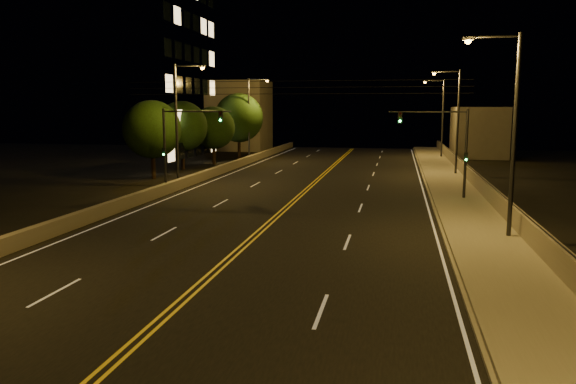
% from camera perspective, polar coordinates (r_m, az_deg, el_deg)
% --- Properties ---
extents(road, '(18.00, 120.00, 0.02)m').
position_cam_1_polar(road, '(27.34, -3.32, -4.43)').
color(road, black).
rests_on(road, ground).
extents(sidewalk, '(3.60, 120.00, 0.30)m').
position_cam_1_polar(sidewalk, '(26.80, 19.74, -4.89)').
color(sidewalk, gray).
rests_on(sidewalk, ground).
extents(curb, '(0.14, 120.00, 0.15)m').
position_cam_1_polar(curb, '(26.59, 15.74, -4.97)').
color(curb, gray).
rests_on(curb, ground).
extents(parapet_wall, '(0.30, 120.00, 1.00)m').
position_cam_1_polar(parapet_wall, '(26.97, 23.29, -3.59)').
color(parapet_wall, gray).
rests_on(parapet_wall, sidewalk).
extents(jersey_barrier, '(0.45, 120.00, 0.76)m').
position_cam_1_polar(jersey_barrier, '(31.03, -20.79, -2.71)').
color(jersey_barrier, gray).
rests_on(jersey_barrier, ground).
extents(distant_building_right, '(6.00, 10.00, 6.18)m').
position_cam_1_polar(distant_building_right, '(74.72, 18.75, 5.81)').
color(distant_building_right, gray).
rests_on(distant_building_right, ground).
extents(distant_building_left, '(8.00, 8.00, 9.86)m').
position_cam_1_polar(distant_building_left, '(82.33, -4.93, 7.73)').
color(distant_building_left, gray).
rests_on(distant_building_left, ground).
extents(parapet_rail, '(0.06, 120.00, 0.06)m').
position_cam_1_polar(parapet_rail, '(26.86, 23.35, -2.48)').
color(parapet_rail, black).
rests_on(parapet_rail, parapet_wall).
extents(lane_markings, '(17.32, 116.00, 0.00)m').
position_cam_1_polar(lane_markings, '(27.26, -3.36, -4.43)').
color(lane_markings, silver).
rests_on(lane_markings, road).
extents(streetlight_1, '(2.55, 0.28, 9.41)m').
position_cam_1_polar(streetlight_1, '(27.25, 21.52, 6.44)').
color(streetlight_1, '#2D2D33').
rests_on(streetlight_1, ground).
extents(streetlight_2, '(2.55, 0.28, 9.41)m').
position_cam_1_polar(streetlight_2, '(52.08, 16.60, 7.44)').
color(streetlight_2, '#2D2D33').
rests_on(streetlight_2, ground).
extents(streetlight_3, '(2.55, 0.28, 9.41)m').
position_cam_1_polar(streetlight_3, '(69.79, 15.23, 7.71)').
color(streetlight_3, '#2D2D33').
rests_on(streetlight_3, ground).
extents(streetlight_5, '(2.55, 0.28, 9.41)m').
position_cam_1_polar(streetlight_5, '(44.38, -10.95, 7.50)').
color(streetlight_5, '#2D2D33').
rests_on(streetlight_5, ground).
extents(streetlight_6, '(2.55, 0.28, 9.41)m').
position_cam_1_polar(streetlight_6, '(64.83, -3.77, 7.94)').
color(streetlight_6, '#2D2D33').
rests_on(streetlight_6, ground).
extents(traffic_signal_right, '(5.11, 0.31, 6.07)m').
position_cam_1_polar(traffic_signal_right, '(38.05, 16.15, 4.77)').
color(traffic_signal_right, '#2D2D33').
rests_on(traffic_signal_right, ground).
extents(traffic_signal_left, '(5.11, 0.31, 6.07)m').
position_cam_1_polar(traffic_signal_left, '(40.94, -11.16, 5.19)').
color(traffic_signal_left, '#2D2D33').
rests_on(traffic_signal_left, ground).
extents(overhead_wires, '(22.00, 0.03, 0.83)m').
position_cam_1_polar(overhead_wires, '(35.93, 0.41, 10.58)').
color(overhead_wires, black).
extents(building_tower, '(24.00, 15.00, 27.13)m').
position_cam_1_polar(building_tower, '(63.58, -20.25, 14.27)').
color(building_tower, gray).
rests_on(building_tower, ground).
extents(tree_0, '(5.00, 5.00, 6.78)m').
position_cam_1_polar(tree_0, '(49.87, -13.64, 6.20)').
color(tree_0, black).
rests_on(tree_0, ground).
extents(tree_1, '(5.00, 5.00, 6.78)m').
position_cam_1_polar(tree_1, '(56.94, -10.70, 6.56)').
color(tree_1, black).
rests_on(tree_1, ground).
extents(tree_2, '(4.62, 4.62, 6.27)m').
position_cam_1_polar(tree_2, '(61.53, -7.58, 6.48)').
color(tree_2, black).
rests_on(tree_2, ground).
extents(tree_3, '(5.75, 5.75, 7.80)m').
position_cam_1_polar(tree_3, '(66.89, -5.02, 7.52)').
color(tree_3, black).
rests_on(tree_3, ground).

